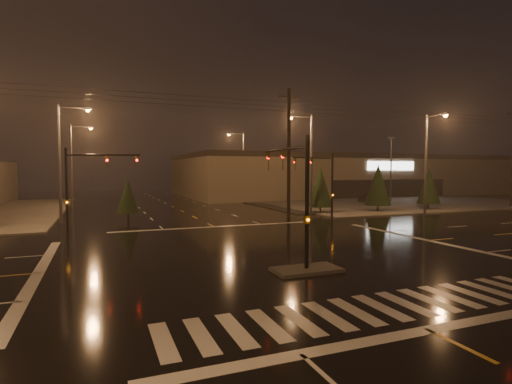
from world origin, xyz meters
The scene contains 22 objects.
ground centered at (0.00, 0.00, 0.00)m, with size 140.00×140.00×0.00m, color black.
sidewalk_ne centered at (30.00, 30.00, 0.06)m, with size 36.00×36.00×0.12m, color #484540.
median_island centered at (0.00, -4.00, 0.07)m, with size 3.00×1.60×0.15m, color #484540.
crosswalk centered at (0.00, -9.00, 0.01)m, with size 15.00×2.60×0.01m, color beige.
stop_bar_near centered at (0.00, -11.00, 0.01)m, with size 16.00×0.50×0.01m, color beige.
stop_bar_far centered at (0.00, 11.00, 0.01)m, with size 16.00×0.50×0.01m, color beige.
parking_lot centered at (35.00, 28.00, 0.04)m, with size 50.00×24.00×0.08m, color black.
retail_building centered at (35.00, 45.99, 3.84)m, with size 60.20×28.30×7.20m.
signal_mast_median centered at (0.00, -3.07, 3.75)m, with size 0.25×4.59×6.00m.
signal_mast_ne centered at (9.50, 10.14, 3.79)m, with size 4.84×1.86×6.00m.
signal_mast_nw centered at (-9.50, 10.14, 3.79)m, with size 4.84×1.86×6.00m.
streetlight_1 centered at (-11.18, 18.00, 5.80)m, with size 2.77×0.32×10.00m.
streetlight_2 centered at (-11.18, 34.00, 5.80)m, with size 2.77×0.32×10.00m.
streetlight_3 centered at (11.18, 16.00, 5.80)m, with size 2.77×0.32×10.00m.
streetlight_4 centered at (11.18, 36.00, 5.80)m, with size 2.77×0.32×10.00m.
streetlight_6 centered at (22.00, 11.18, 5.80)m, with size 0.32×2.77×10.00m.
utility_pole_1 centered at (8.00, 14.00, 6.13)m, with size 2.20×0.32×12.00m.
conifer_0 centered at (13.01, 16.66, 2.71)m, with size 2.58×2.58×4.73m.
conifer_1 centered at (19.74, 15.93, 2.91)m, with size 2.83×2.83×5.12m.
conifer_2 centered at (26.58, 15.61, 2.72)m, with size 2.59×2.59×4.74m.
conifer_3 centered at (-6.09, 17.35, 2.25)m, with size 1.99×1.99×3.80m.
car_parked centered at (26.22, 24.93, 0.69)m, with size 1.63×4.06×1.38m, color black.
Camera 1 is at (-8.50, -19.37, 4.46)m, focal length 28.00 mm.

